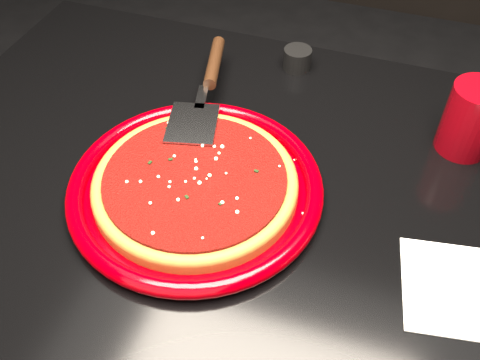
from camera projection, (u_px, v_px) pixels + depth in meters
The scene contains 11 objects.
table at pixel (258, 310), 1.09m from camera, with size 1.20×0.80×0.75m, color black.
plate at pixel (196, 187), 0.80m from camera, with size 0.38×0.38×0.03m, color #810005.
pizza_crust at pixel (195, 185), 0.80m from camera, with size 0.31×0.31×0.02m, color brown.
pizza_crust_rim at pixel (195, 181), 0.79m from camera, with size 0.31×0.31×0.02m, color brown.
pizza_sauce at pixel (195, 179), 0.79m from camera, with size 0.27×0.27×0.01m, color maroon.
parmesan_dusting at pixel (195, 175), 0.78m from camera, with size 0.26×0.26×0.01m, color beige, non-canonical shape.
basil_flecks at pixel (195, 176), 0.78m from camera, with size 0.24×0.24×0.00m, color black, non-canonical shape.
pizza_server at pixel (206, 88), 0.91m from camera, with size 0.09×0.33×0.02m, color #B8BBBF, non-canonical shape.
cup at pixel (471, 119), 0.84m from camera, with size 0.08×0.08×0.12m, color maroon.
napkin_a at pixel (458, 289), 0.69m from camera, with size 0.14×0.14×0.00m, color white.
ramekin at pixel (297, 59), 1.02m from camera, with size 0.05×0.05×0.04m, color black.
Camera 1 is at (0.15, -0.54, 1.35)m, focal length 40.00 mm.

